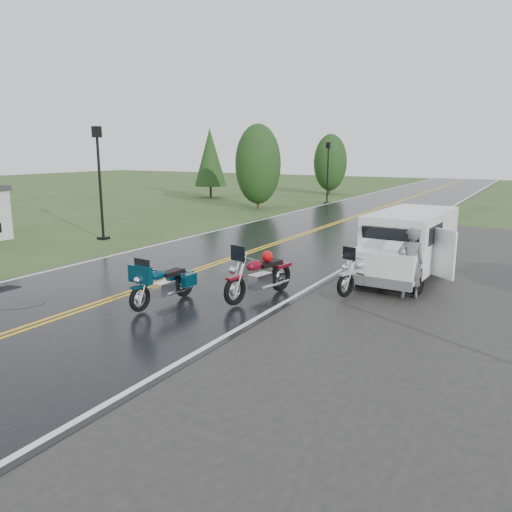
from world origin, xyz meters
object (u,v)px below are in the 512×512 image
Objects in this scene: person_at_van at (410,264)px; motorcycle_silver at (346,275)px; lamp_post_near_left at (100,183)px; lamp_post_far_left at (328,173)px; motorcycle_teal at (139,288)px; van_white at (362,251)px; motorcycle_red at (235,279)px.

motorcycle_silver is at bearing 7.15° from person_at_van.
motorcycle_silver is 1.59m from person_at_van.
lamp_post_near_left is at bearing -176.96° from motorcycle_silver.
motorcycle_teal is at bearing -77.50° from lamp_post_far_left.
motorcycle_teal is 5.91m from van_white.
motorcycle_silver reaches higher than motorcycle_teal.
van_white is at bearing -45.11° from person_at_van.
lamp_post_near_left is at bearing 163.64° from motorcycle_red.
motorcycle_red is 1.34× the size of person_at_van.
lamp_post_near_left reaches higher than motorcycle_teal.
motorcycle_silver is at bearing 55.24° from motorcycle_red.
van_white is at bearing 70.77° from motorcycle_red.
lamp_post_near_left is (-11.54, 1.70, 1.33)m from van_white.
motorcycle_red is 3.82m from van_white.
lamp_post_far_left is (-5.34, 24.08, 1.48)m from motorcycle_teal.
motorcycle_teal is at bearing 16.06° from person_at_van.
person_at_van is 0.42× the size of lamp_post_far_left.
lamp_post_far_left reaches higher than motorcycle_teal.
person_at_van is at bearing 50.74° from motorcycle_red.
motorcycle_red is at bearing -72.97° from lamp_post_far_left.
motorcycle_silver is 1.19× the size of person_at_van.
motorcycle_teal is at bearing -126.44° from motorcycle_red.
motorcycle_red is at bearing 45.77° from motorcycle_teal.
motorcycle_red reaches higher than motorcycle_teal.
lamp_post_far_left is at bearing 131.12° from motorcycle_silver.
lamp_post_near_left reaches higher than motorcycle_red.
motorcycle_red is at bearing -118.03° from motorcycle_silver.
motorcycle_silver is 12.12m from lamp_post_near_left.
motorcycle_teal is 1.16× the size of person_at_van.
person_at_van is at bearing 43.88° from motorcycle_teal.
lamp_post_far_left is (-8.85, 19.34, 1.12)m from van_white.
lamp_post_far_left reaches higher than motorcycle_silver.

